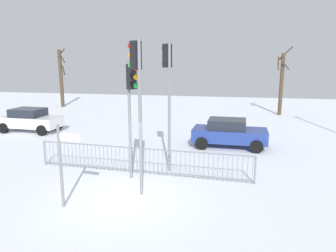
{
  "coord_description": "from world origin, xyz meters",
  "views": [
    {
      "loc": [
        3.4,
        -9.43,
        4.52
      ],
      "look_at": [
        0.91,
        3.28,
        1.8
      ],
      "focal_mm": 34.11,
      "sensor_mm": 36.0,
      "label": 1
    }
  ],
  "objects": [
    {
      "name": "ground_plane",
      "position": [
        0.0,
        0.0,
        0.0
      ],
      "size": [
        60.0,
        60.0,
        0.0
      ],
      "primitive_type": "plane",
      "color": "white"
    },
    {
      "name": "direction_sign_post",
      "position": [
        -1.52,
        -0.99,
        1.47
      ],
      "size": [
        0.78,
        0.17,
        2.61
      ],
      "rotation": [
        0.0,
        0.0,
        -0.15
      ],
      "color": "slate",
      "rests_on": "ground"
    },
    {
      "name": "pedestrian_guard_railing",
      "position": [
        -0.01,
        2.32,
        0.55
      ],
      "size": [
        8.88,
        0.59,
        1.07
      ],
      "rotation": [
        0.0,
        0.0,
        -0.06
      ],
      "color": "slate",
      "rests_on": "ground"
    },
    {
      "name": "bare_tree_left",
      "position": [
        7.43,
        17.9,
        2.66
      ],
      "size": [
        1.16,
        1.27,
        5.54
      ],
      "color": "#473828",
      "rests_on": "ground"
    },
    {
      "name": "traffic_light_rear_right",
      "position": [
        0.44,
        0.48,
        3.78
      ],
      "size": [
        0.5,
        0.43,
        5.18
      ],
      "rotation": [
        0.0,
        0.0,
        0.98
      ],
      "color": "slate",
      "rests_on": "ground"
    },
    {
      "name": "traffic_light_rear_left",
      "position": [
        0.95,
        2.98,
        3.79
      ],
      "size": [
        0.46,
        0.48,
        5.2
      ],
      "rotation": [
        0.0,
        0.0,
        0.72
      ],
      "color": "slate",
      "rests_on": "ground"
    },
    {
      "name": "car_white_mid",
      "position": [
        -9.01,
        8.38,
        0.77
      ],
      "size": [
        3.87,
        2.07,
        1.47
      ],
      "rotation": [
        0.0,
        0.0,
        -0.05
      ],
      "color": "silver",
      "rests_on": "ground"
    },
    {
      "name": "car_blue_trailing",
      "position": [
        3.4,
        7.09,
        0.77
      ],
      "size": [
        3.87,
        2.06,
        1.47
      ],
      "rotation": [
        0.0,
        0.0,
        -0.04
      ],
      "color": "navy",
      "rests_on": "ground"
    },
    {
      "name": "traffic_light_foreground_right",
      "position": [
        -0.14,
        1.71,
        3.26
      ],
      "size": [
        0.5,
        0.43,
        4.45
      ],
      "rotation": [
        0.0,
        0.0,
        4.13
      ],
      "color": "slate",
      "rests_on": "ground"
    },
    {
      "name": "bare_tree_centre",
      "position": [
        -12.52,
        18.74,
        2.82
      ],
      "size": [
        0.91,
        0.92,
        5.54
      ],
      "color": "#473828",
      "rests_on": "ground"
    }
  ]
}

